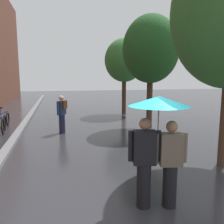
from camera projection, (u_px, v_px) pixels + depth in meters
name	position (u px, v px, depth m)	size (l,w,h in m)	color
ground_plane	(151.00, 213.00, 4.03)	(80.00, 80.00, 0.00)	#2D2D33
kerb_strip	(27.00, 119.00, 12.86)	(0.30, 36.00, 0.12)	slate
street_tree_1	(151.00, 50.00, 10.49)	(2.61, 2.61, 5.26)	#473323
street_tree_2	(124.00, 61.00, 14.70)	(2.54, 2.54, 4.91)	#473323
couple_under_umbrella	(158.00, 135.00, 4.06)	(1.08, 1.08, 2.07)	black
pedestrian_walking_midground	(62.00, 113.00, 9.78)	(0.45, 0.50, 1.63)	#1E233D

